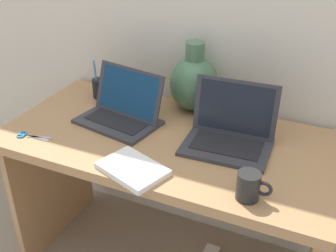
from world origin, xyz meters
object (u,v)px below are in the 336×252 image
(power_brick, at_px, (211,252))
(scissors, at_px, (28,136))
(notebook_stack, at_px, (133,169))
(pen_cup, at_px, (99,88))
(laptop_right, at_px, (230,129))
(green_vase, at_px, (194,82))
(laptop_left, at_px, (123,108))
(coffee_mug, at_px, (249,186))

(power_brick, bearing_deg, scissors, -150.17)
(notebook_stack, distance_m, power_brick, 0.87)
(notebook_stack, bearing_deg, scissors, 175.57)
(pen_cup, bearing_deg, laptop_right, -11.67)
(green_vase, xyz_separation_m, notebook_stack, (-0.01, -0.55, -0.12))
(laptop_left, bearing_deg, pen_cup, 144.60)
(green_vase, height_order, notebook_stack, green_vase)
(coffee_mug, distance_m, pen_cup, 0.95)
(notebook_stack, bearing_deg, coffee_mug, 3.44)
(pen_cup, height_order, scissors, pen_cup)
(laptop_left, height_order, laptop_right, laptop_right)
(scissors, bearing_deg, laptop_right, 21.12)
(notebook_stack, height_order, power_brick, notebook_stack)
(laptop_right, distance_m, coffee_mug, 0.34)
(green_vase, xyz_separation_m, power_brick, (0.17, -0.12, -0.85))
(green_vase, xyz_separation_m, scissors, (-0.52, -0.51, -0.12))
(pen_cup, bearing_deg, power_brick, -3.85)
(laptop_left, bearing_deg, coffee_mug, -25.12)
(laptop_left, bearing_deg, notebook_stack, -55.50)
(green_vase, relative_size, power_brick, 4.45)
(coffee_mug, bearing_deg, laptop_right, 116.97)
(green_vase, bearing_deg, laptop_left, -135.70)
(green_vase, distance_m, power_brick, 0.87)
(laptop_left, height_order, notebook_stack, laptop_left)
(laptop_right, height_order, pen_cup, laptop_right)
(laptop_left, xyz_separation_m, green_vase, (0.23, 0.23, 0.07))
(laptop_left, height_order, power_brick, laptop_left)
(notebook_stack, bearing_deg, pen_cup, 132.65)
(laptop_right, height_order, coffee_mug, laptop_right)
(power_brick, bearing_deg, laptop_right, -54.86)
(laptop_right, distance_m, green_vase, 0.33)
(pen_cup, bearing_deg, green_vase, 9.45)
(notebook_stack, xyz_separation_m, power_brick, (0.18, 0.43, -0.73))
(green_vase, distance_m, scissors, 0.73)
(laptop_left, height_order, pen_cup, laptop_left)
(scissors, relative_size, power_brick, 2.11)
(laptop_left, height_order, green_vase, green_vase)
(notebook_stack, xyz_separation_m, coffee_mug, (0.41, 0.02, 0.04))
(notebook_stack, relative_size, coffee_mug, 2.01)
(laptop_left, xyz_separation_m, pen_cup, (-0.22, 0.15, -0.01))
(coffee_mug, xyz_separation_m, power_brick, (-0.23, 0.41, -0.77))
(green_vase, bearing_deg, notebook_stack, -91.55)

